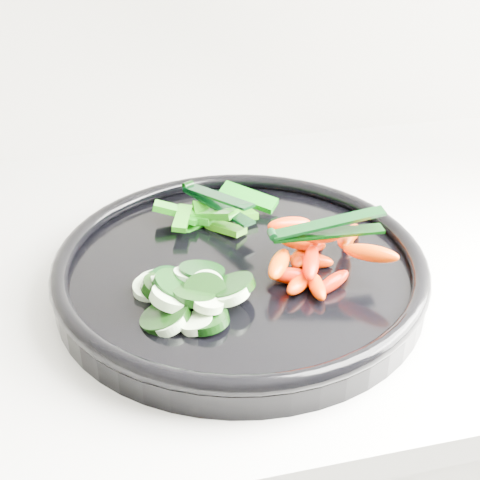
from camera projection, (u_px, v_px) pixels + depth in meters
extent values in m
cylinder|color=black|center=(240.00, 276.00, 0.68)|extent=(0.49, 0.49, 0.02)
torus|color=black|center=(240.00, 260.00, 0.67)|extent=(0.49, 0.49, 0.02)
cylinder|color=black|center=(166.00, 316.00, 0.59)|extent=(0.05, 0.05, 0.03)
cylinder|color=beige|center=(168.00, 321.00, 0.59)|extent=(0.04, 0.04, 0.02)
cylinder|color=black|center=(166.00, 290.00, 0.63)|extent=(0.06, 0.06, 0.03)
cylinder|color=beige|center=(167.00, 286.00, 0.63)|extent=(0.05, 0.05, 0.03)
cylinder|color=black|center=(167.00, 284.00, 0.64)|extent=(0.05, 0.05, 0.02)
cylinder|color=#B4CFA6|center=(167.00, 288.00, 0.63)|extent=(0.04, 0.04, 0.02)
cylinder|color=black|center=(206.00, 320.00, 0.59)|extent=(0.05, 0.05, 0.02)
cylinder|color=#DAF7C5|center=(196.00, 323.00, 0.59)|extent=(0.03, 0.04, 0.02)
cylinder|color=black|center=(184.00, 279.00, 0.64)|extent=(0.04, 0.04, 0.02)
cylinder|color=beige|center=(194.00, 282.00, 0.64)|extent=(0.04, 0.04, 0.02)
cylinder|color=black|center=(174.00, 293.00, 0.62)|extent=(0.06, 0.06, 0.02)
cylinder|color=#B4D3A8|center=(156.00, 281.00, 0.64)|extent=(0.04, 0.04, 0.01)
cylinder|color=black|center=(162.00, 285.00, 0.64)|extent=(0.05, 0.05, 0.02)
cylinder|color=beige|center=(151.00, 288.00, 0.63)|extent=(0.04, 0.04, 0.02)
cylinder|color=black|center=(173.00, 281.00, 0.64)|extent=(0.07, 0.07, 0.03)
cylinder|color=beige|center=(152.00, 285.00, 0.64)|extent=(0.05, 0.05, 0.02)
cylinder|color=black|center=(232.00, 287.00, 0.62)|extent=(0.06, 0.06, 0.03)
cylinder|color=#DBF8C7|center=(232.00, 294.00, 0.61)|extent=(0.05, 0.05, 0.02)
cylinder|color=black|center=(202.00, 272.00, 0.64)|extent=(0.06, 0.06, 0.02)
cylinder|color=beige|center=(187.00, 275.00, 0.63)|extent=(0.04, 0.04, 0.01)
cylinder|color=black|center=(178.00, 287.00, 0.62)|extent=(0.06, 0.06, 0.03)
cylinder|color=beige|center=(170.00, 298.00, 0.60)|extent=(0.04, 0.04, 0.03)
cylinder|color=black|center=(205.00, 292.00, 0.61)|extent=(0.05, 0.05, 0.03)
cylinder|color=#D0F0C0|center=(207.00, 286.00, 0.62)|extent=(0.04, 0.04, 0.02)
cylinder|color=black|center=(194.00, 295.00, 0.61)|extent=(0.06, 0.06, 0.02)
cylinder|color=#D4F3C2|center=(208.00, 304.00, 0.59)|extent=(0.04, 0.04, 0.01)
ellipsoid|color=red|center=(333.00, 282.00, 0.63)|extent=(0.04, 0.03, 0.02)
ellipsoid|color=#F42A00|center=(295.00, 276.00, 0.64)|extent=(0.06, 0.03, 0.02)
ellipsoid|color=#F81D00|center=(316.00, 286.00, 0.63)|extent=(0.02, 0.04, 0.02)
ellipsoid|color=#FF6400|center=(298.00, 258.00, 0.67)|extent=(0.03, 0.05, 0.02)
ellipsoid|color=#EC5000|center=(309.00, 251.00, 0.68)|extent=(0.03, 0.04, 0.02)
ellipsoid|color=#FF5100|center=(299.00, 284.00, 0.63)|extent=(0.04, 0.04, 0.02)
ellipsoid|color=red|center=(311.00, 260.00, 0.67)|extent=(0.05, 0.03, 0.02)
ellipsoid|color=#F04F00|center=(352.00, 233.00, 0.71)|extent=(0.04, 0.04, 0.02)
ellipsoid|color=#F63F00|center=(316.00, 236.00, 0.71)|extent=(0.04, 0.05, 0.02)
ellipsoid|color=#FF3900|center=(279.00, 264.00, 0.63)|extent=(0.04, 0.06, 0.02)
ellipsoid|color=#E53500|center=(346.00, 238.00, 0.68)|extent=(0.04, 0.06, 0.03)
ellipsoid|color=#FF1700|center=(318.00, 243.00, 0.67)|extent=(0.03, 0.04, 0.02)
ellipsoid|color=#FA1C00|center=(311.00, 262.00, 0.64)|extent=(0.04, 0.05, 0.02)
ellipsoid|color=#EF5F00|center=(301.00, 242.00, 0.67)|extent=(0.05, 0.03, 0.03)
ellipsoid|color=red|center=(289.00, 225.00, 0.67)|extent=(0.05, 0.02, 0.02)
ellipsoid|color=#EA3F00|center=(323.00, 237.00, 0.65)|extent=(0.04, 0.02, 0.02)
ellipsoid|color=#DA5100|center=(371.00, 253.00, 0.62)|extent=(0.05, 0.05, 0.02)
cube|color=#0A690B|center=(214.00, 214.00, 0.75)|extent=(0.06, 0.06, 0.02)
cube|color=#0F6009|center=(221.00, 213.00, 0.76)|extent=(0.07, 0.02, 0.03)
cube|color=#25730A|center=(242.00, 211.00, 0.76)|extent=(0.03, 0.06, 0.02)
cube|color=#226A0A|center=(226.00, 228.00, 0.73)|extent=(0.04, 0.05, 0.01)
cube|color=#106509|center=(206.00, 219.00, 0.75)|extent=(0.07, 0.04, 0.02)
cube|color=#0E720A|center=(197.00, 217.00, 0.75)|extent=(0.04, 0.05, 0.02)
cube|color=#216109|center=(212.00, 214.00, 0.73)|extent=(0.06, 0.06, 0.03)
cube|color=#20710A|center=(176.00, 210.00, 0.74)|extent=(0.05, 0.03, 0.02)
cube|color=#116D0A|center=(182.00, 218.00, 0.73)|extent=(0.03, 0.05, 0.01)
cube|color=#0A6409|center=(249.00, 197.00, 0.77)|extent=(0.06, 0.06, 0.02)
cylinder|color=black|center=(272.00, 234.00, 0.63)|extent=(0.01, 0.01, 0.01)
cube|color=black|center=(328.00, 233.00, 0.64)|extent=(0.11, 0.02, 0.00)
cube|color=black|center=(329.00, 223.00, 0.64)|extent=(0.11, 0.02, 0.02)
cylinder|color=black|center=(188.00, 185.00, 0.77)|extent=(0.01, 0.01, 0.01)
cube|color=black|center=(218.00, 206.00, 0.74)|extent=(0.06, 0.11, 0.00)
cube|color=black|center=(217.00, 196.00, 0.73)|extent=(0.06, 0.10, 0.02)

